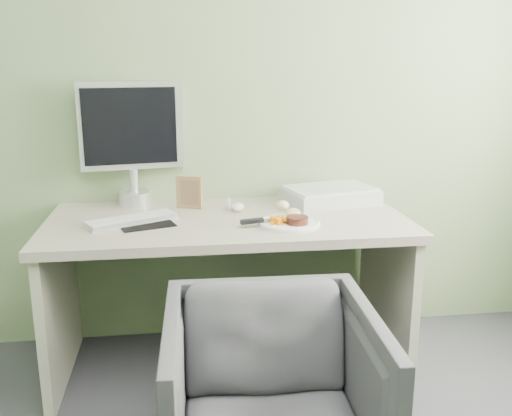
{
  "coord_description": "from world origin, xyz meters",
  "views": [
    {
      "loc": [
        -0.2,
        -0.82,
        1.42
      ],
      "look_at": [
        0.11,
        1.5,
        0.8
      ],
      "focal_mm": 40.0,
      "sensor_mm": 36.0,
      "label": 1
    }
  ],
  "objects": [
    {
      "name": "desk",
      "position": [
        0.0,
        1.62,
        0.55
      ],
      "size": [
        1.6,
        0.75,
        0.73
      ],
      "color": "#A7998C",
      "rests_on": "floor"
    },
    {
      "name": "mousepad",
      "position": [
        -0.36,
        1.58,
        0.73
      ],
      "size": [
        0.28,
        0.26,
        0.0
      ],
      "primitive_type": "cube",
      "rotation": [
        0.0,
        0.0,
        0.32
      ],
      "color": "black",
      "rests_on": "desk"
    },
    {
      "name": "photo_frame",
      "position": [
        -0.17,
        1.82,
        0.81
      ],
      "size": [
        0.12,
        0.06,
        0.16
      ],
      "primitive_type": "cube",
      "rotation": [
        0.0,
        0.0,
        -0.38
      ],
      "color": "olive",
      "rests_on": "desk"
    },
    {
      "name": "monitor",
      "position": [
        -0.43,
        1.94,
        1.06
      ],
      "size": [
        0.49,
        0.16,
        0.59
      ],
      "rotation": [
        0.0,
        0.0,
        0.16
      ],
      "color": "silver",
      "rests_on": "desk"
    },
    {
      "name": "scanner",
      "position": [
        0.52,
        1.84,
        0.76
      ],
      "size": [
        0.49,
        0.39,
        0.07
      ],
      "primitive_type": "cube",
      "rotation": [
        0.0,
        0.0,
        0.25
      ],
      "color": "#A9ACB0",
      "rests_on": "desk"
    },
    {
      "name": "eyedrop_bottle",
      "position": [
        0.02,
        1.79,
        0.76
      ],
      "size": [
        0.02,
        0.02,
        0.06
      ],
      "color": "white",
      "rests_on": "desk"
    },
    {
      "name": "steak_knife",
      "position": [
        0.13,
        1.48,
        0.76
      ],
      "size": [
        0.26,
        0.09,
        0.02
      ],
      "rotation": [
        0.0,
        0.0,
        0.25
      ],
      "color": "silver",
      "rests_on": "plate"
    },
    {
      "name": "plate",
      "position": [
        0.25,
        1.48,
        0.74
      ],
      "size": [
        0.26,
        0.26,
        0.01
      ],
      "primitive_type": "cylinder",
      "color": "white",
      "rests_on": "desk"
    },
    {
      "name": "desk_chair",
      "position": [
        0.07,
        0.82,
        0.32
      ],
      "size": [
        0.71,
        0.73,
        0.65
      ],
      "primitive_type": "imported",
      "rotation": [
        0.0,
        0.0,
        -0.03
      ],
      "color": "#36363B",
      "rests_on": "floor"
    },
    {
      "name": "keyboard",
      "position": [
        -0.42,
        1.6,
        0.74
      ],
      "size": [
        0.4,
        0.28,
        0.02
      ],
      "primitive_type": "cube",
      "rotation": [
        0.0,
        0.0,
        0.49
      ],
      "color": "white",
      "rests_on": "desk"
    },
    {
      "name": "computer_mouse",
      "position": [
        0.06,
        1.74,
        0.75
      ],
      "size": [
        0.08,
        0.11,
        0.04
      ],
      "primitive_type": "ellipsoid",
      "rotation": [
        0.0,
        0.0,
        -0.23
      ],
      "color": "white",
      "rests_on": "desk"
    },
    {
      "name": "steak",
      "position": [
        0.28,
        1.45,
        0.76
      ],
      "size": [
        0.1,
        0.1,
        0.03
      ],
      "primitive_type": "cylinder",
      "rotation": [
        0.0,
        0.0,
        -0.05
      ],
      "color": "black",
      "rests_on": "plate"
    },
    {
      "name": "potato_pile",
      "position": [
        0.27,
        1.53,
        0.78
      ],
      "size": [
        0.13,
        0.11,
        0.06
      ],
      "primitive_type": "ellipsoid",
      "rotation": [
        0.0,
        0.0,
        0.21
      ],
      "color": "tan",
      "rests_on": "plate"
    },
    {
      "name": "wall_back",
      "position": [
        0.0,
        2.0,
        1.35
      ],
      "size": [
        3.5,
        0.0,
        3.5
      ],
      "primitive_type": "plane",
      "rotation": [
        1.57,
        0.0,
        0.0
      ],
      "color": "gray",
      "rests_on": "floor"
    },
    {
      "name": "carrot_heap",
      "position": [
        0.21,
        1.46,
        0.76
      ],
      "size": [
        0.07,
        0.07,
        0.04
      ],
      "primitive_type": "cube",
      "rotation": [
        0.0,
        0.0,
        0.36
      ],
      "color": "orange",
      "rests_on": "plate"
    }
  ]
}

